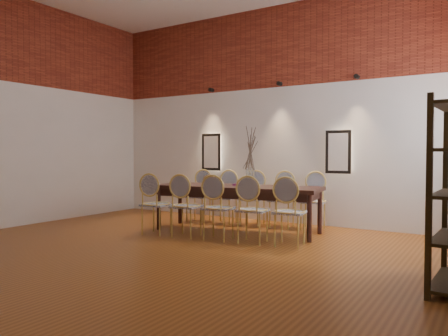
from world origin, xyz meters
The scene contains 23 objects.
floor centered at (0.00, 0.00, -0.01)m, with size 7.00×7.00×0.02m, color brown.
wall_back centered at (0.00, 3.55, 2.00)m, with size 7.00×0.10×4.00m, color silver.
brick_band_back centered at (0.00, 3.48, 3.25)m, with size 7.00×0.02×1.50m, color maroon.
niche_left centered at (-1.30, 3.45, 1.30)m, with size 0.36×0.06×0.66m, color #FFEAC6.
niche_right centered at (1.30, 3.45, 1.30)m, with size 0.36×0.06×0.66m, color #FFEAC6.
spot_fixture_left centered at (-1.30, 3.42, 2.55)m, with size 0.08×0.08×0.10m, color black.
spot_fixture_mid centered at (0.20, 3.42, 2.55)m, with size 0.08×0.08×0.10m, color black.
spot_fixture_right centered at (1.60, 3.42, 2.55)m, with size 0.08×0.08×0.10m, color black.
dining_table centered at (0.02, 2.19, 0.38)m, with size 2.70×0.87×0.75m, color black.
chair_near_a centered at (-0.95, 1.33, 0.47)m, with size 0.44×0.44×0.94m, color tan, non-canonical shape.
chair_near_b centered at (-0.42, 1.41, 0.47)m, with size 0.44×0.44×0.94m, color tan, non-canonical shape.
chair_near_c centered at (0.12, 1.48, 0.47)m, with size 0.44×0.44×0.94m, color tan, non-canonical shape.
chair_near_d centered at (0.65, 1.55, 0.47)m, with size 0.44×0.44×0.94m, color tan, non-canonical shape.
chair_near_e centered at (1.19, 1.62, 0.47)m, with size 0.44×0.44×0.94m, color tan, non-canonical shape.
chair_far_a centered at (-1.14, 2.75, 0.47)m, with size 0.44×0.44×0.94m, color tan, non-canonical shape.
chair_far_b centered at (-0.61, 2.82, 0.47)m, with size 0.44×0.44×0.94m, color tan, non-canonical shape.
chair_far_c centered at (-0.07, 2.89, 0.47)m, with size 0.44×0.44×0.94m, color tan, non-canonical shape.
chair_far_d centered at (0.46, 2.97, 0.47)m, with size 0.44×0.44×0.94m, color tan, non-canonical shape.
chair_far_e centered at (1.00, 3.04, 0.47)m, with size 0.44×0.44×0.94m, color tan, non-canonical shape.
vase centered at (0.25, 2.22, 0.90)m, with size 0.14×0.14×0.30m, color silver.
dried_branches centered at (0.25, 2.22, 1.35)m, with size 0.50×0.50×0.70m, color #4F3D2F, non-canonical shape.
bowl centered at (-0.43, 2.08, 0.84)m, with size 0.24×0.24×0.18m, color brown.
book centered at (0.07, 2.27, 0.77)m, with size 0.26×0.18×0.03m, color #7C2867.
Camera 1 is at (3.58, -3.92, 1.28)m, focal length 35.00 mm.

